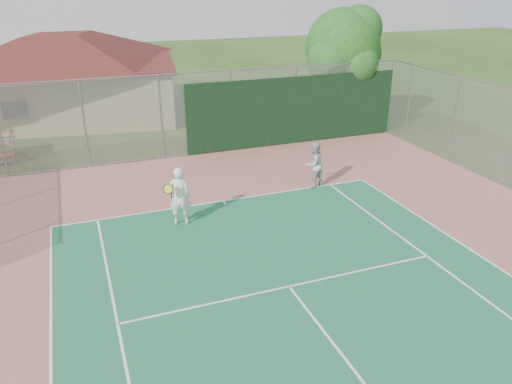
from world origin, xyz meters
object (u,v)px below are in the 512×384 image
clubhouse (63,68)px  player_white_front (179,196)px  player_grey_back (314,165)px  tree (345,49)px

clubhouse → player_white_front: 15.17m
clubhouse → player_grey_back: (7.97, -13.55, -1.81)m
clubhouse → player_white_front: bearing=-70.8°
tree → player_grey_back: tree is taller
clubhouse → tree: size_ratio=2.23×
tree → player_grey_back: bearing=-126.1°
player_grey_back → player_white_front: bearing=-6.5°
player_white_front → player_grey_back: size_ratio=1.09×
tree → player_white_front: 13.13m
tree → player_white_front: tree is taller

